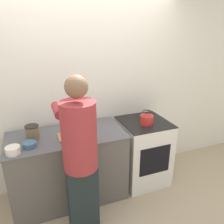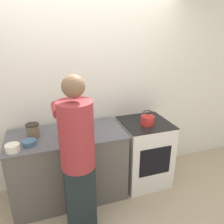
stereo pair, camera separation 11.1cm
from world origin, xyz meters
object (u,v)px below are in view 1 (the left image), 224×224
object	(u,v)px
cutting_board	(74,135)
kettle	(147,119)
person	(80,155)
knife	(70,135)
oven	(143,151)
bowl_prep	(30,144)
canister_jar	(32,132)

from	to	relation	value
cutting_board	kettle	xyz separation A→B (m)	(0.95, -0.02, 0.08)
person	knife	bearing A→B (deg)	90.25
oven	cutting_board	distance (m)	1.06
oven	person	bearing A→B (deg)	-151.73
person	knife	world-z (taller)	person
oven	kettle	world-z (taller)	kettle
cutting_board	kettle	bearing A→B (deg)	-1.50
oven	bowl_prep	bearing A→B (deg)	-174.73
person	canister_jar	world-z (taller)	person
oven	knife	size ratio (longest dim) A/B	3.93
knife	canister_jar	size ratio (longest dim) A/B	1.39
oven	canister_jar	distance (m)	1.51
oven	cutting_board	bearing A→B (deg)	-176.60
person	canister_jar	size ratio (longest dim) A/B	10.33
person	cutting_board	xyz separation A→B (m)	(0.04, 0.48, -0.03)
knife	kettle	xyz separation A→B (m)	(0.99, -0.03, 0.07)
person	bowl_prep	distance (m)	0.60
canister_jar	cutting_board	bearing A→B (deg)	-12.01
knife	oven	bearing A→B (deg)	25.31
person	bowl_prep	size ratio (longest dim) A/B	11.71
person	kettle	xyz separation A→B (m)	(0.99, 0.46, 0.05)
cutting_board	bowl_prep	world-z (taller)	bowl_prep
cutting_board	canister_jar	world-z (taller)	canister_jar
bowl_prep	knife	bearing A→B (deg)	10.73
person	kettle	distance (m)	1.09
cutting_board	canister_jar	xyz separation A→B (m)	(-0.45, 0.10, 0.07)
knife	kettle	size ratio (longest dim) A/B	1.29
cutting_board	knife	distance (m)	0.04
person	canister_jar	distance (m)	0.71
cutting_board	bowl_prep	size ratio (longest dim) A/B	2.49
kettle	canister_jar	bearing A→B (deg)	175.07
knife	cutting_board	bearing A→B (deg)	12.03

